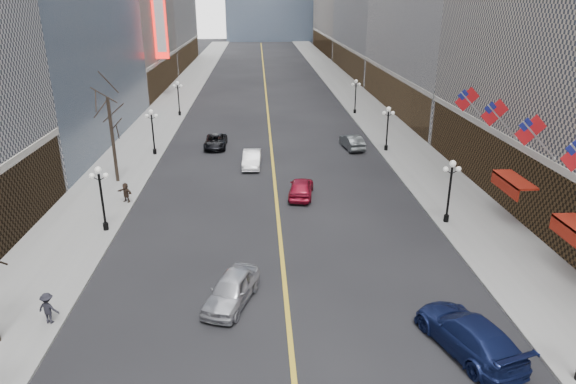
{
  "coord_description": "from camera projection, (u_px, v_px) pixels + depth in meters",
  "views": [
    {
      "loc": [
        -1.25,
        -2.38,
        15.03
      ],
      "look_at": [
        -0.18,
        16.12,
        7.95
      ],
      "focal_mm": 32.0,
      "sensor_mm": 36.0,
      "label": 1
    }
  ],
  "objects": [
    {
      "name": "car_sb_near",
      "position": [
        469.0,
        334.0,
        23.01
      ],
      "size": [
        4.08,
        6.36,
        1.71
      ],
      "primitive_type": "imported",
      "rotation": [
        0.0,
        0.0,
        3.45
      ],
      "color": "#141E4D",
      "rests_on": "ground"
    },
    {
      "name": "car_nb_near",
      "position": [
        232.0,
        290.0,
        26.6
      ],
      "size": [
        3.33,
        5.05,
        1.6
      ],
      "primitive_type": "imported",
      "rotation": [
        0.0,
        0.0,
        -0.34
      ],
      "color": "#B5B7BE",
      "rests_on": "ground"
    },
    {
      "name": "car_nb_mid",
      "position": [
        252.0,
        159.0,
        48.05
      ],
      "size": [
        1.78,
        4.65,
        1.51
      ],
      "primitive_type": "imported",
      "rotation": [
        0.0,
        0.0,
        -0.04
      ],
      "color": "white",
      "rests_on": "ground"
    },
    {
      "name": "awning_c",
      "position": [
        512.0,
        181.0,
        35.39
      ],
      "size": [
        1.4,
        4.0,
        0.93
      ],
      "color": "maroon",
      "rests_on": "ground"
    },
    {
      "name": "theatre_marquee",
      "position": [
        160.0,
        18.0,
        77.11
      ],
      "size": [
        2.0,
        0.55,
        12.0
      ],
      "color": "red",
      "rests_on": "ground"
    },
    {
      "name": "streetlamp_east_3",
      "position": [
        356.0,
        93.0,
        68.79
      ],
      "size": [
        1.26,
        0.44,
        4.52
      ],
      "color": "black",
      "rests_on": "sidewalk_east"
    },
    {
      "name": "sidewalk_east",
      "position": [
        365.0,
        107.0,
        73.65
      ],
      "size": [
        6.0,
        230.0,
        0.15
      ],
      "primitive_type": "cube",
      "color": "gray",
      "rests_on": "ground"
    },
    {
      "name": "streetlamp_west_3",
      "position": [
        178.0,
        95.0,
        67.52
      ],
      "size": [
        1.26,
        0.44,
        4.52
      ],
      "color": "black",
      "rests_on": "sidewalk_west"
    },
    {
      "name": "flag_5",
      "position": [
        469.0,
        101.0,
        40.37
      ],
      "size": [
        2.87,
        0.12,
        2.87
      ],
      "color": "#B2B2B7",
      "rests_on": "ground"
    },
    {
      "name": "tree_west_far",
      "position": [
        109.0,
        111.0,
        42.0
      ],
      "size": [
        3.6,
        3.6,
        7.92
      ],
      "color": "#2D231C",
      "rests_on": "sidewalk_west"
    },
    {
      "name": "sidewalk_west",
      "position": [
        168.0,
        110.0,
        72.15
      ],
      "size": [
        6.0,
        230.0,
        0.15
      ],
      "primitive_type": "cube",
      "color": "gray",
      "rests_on": "ground"
    },
    {
      "name": "car_sb_far",
      "position": [
        352.0,
        142.0,
        53.78
      ],
      "size": [
        2.16,
        4.69,
        1.49
      ],
      "primitive_type": "imported",
      "rotation": [
        0.0,
        0.0,
        3.27
      ],
      "color": "#484D50",
      "rests_on": "ground"
    },
    {
      "name": "flag_4",
      "position": [
        497.0,
        115.0,
        35.71
      ],
      "size": [
        2.87,
        0.12,
        2.87
      ],
      "color": "#B2B2B7",
      "rests_on": "ground"
    },
    {
      "name": "car_nb_far",
      "position": [
        216.0,
        142.0,
        54.14
      ],
      "size": [
        2.27,
        4.84,
        1.34
      ],
      "primitive_type": "imported",
      "rotation": [
        0.0,
        0.0,
        -0.01
      ],
      "color": "black",
      "rests_on": "ground"
    },
    {
      "name": "lane_line",
      "position": [
        266.0,
        96.0,
        82.25
      ],
      "size": [
        0.25,
        200.0,
        0.02
      ],
      "primitive_type": "cube",
      "color": "gold",
      "rests_on": "ground"
    },
    {
      "name": "streetlamp_west_1",
      "position": [
        101.0,
        192.0,
        33.96
      ],
      "size": [
        1.26,
        0.44,
        4.52
      ],
      "color": "black",
      "rests_on": "sidewalk_west"
    },
    {
      "name": "streetlamp_east_1",
      "position": [
        450.0,
        185.0,
        35.23
      ],
      "size": [
        1.26,
        0.44,
        4.52
      ],
      "color": "black",
      "rests_on": "sidewalk_east"
    },
    {
      "name": "ped_west_walk",
      "position": [
        48.0,
        308.0,
        24.72
      ],
      "size": [
        1.12,
        0.69,
        1.62
      ],
      "primitive_type": "imported",
      "rotation": [
        0.0,
        0.0,
        2.88
      ],
      "color": "black",
      "rests_on": "sidewalk_west"
    },
    {
      "name": "car_sb_mid",
      "position": [
        301.0,
        187.0,
        40.85
      ],
      "size": [
        2.51,
        4.77,
        1.55
      ],
      "primitive_type": "imported",
      "rotation": [
        0.0,
        0.0,
        2.99
      ],
      "color": "maroon",
      "rests_on": "ground"
    },
    {
      "name": "streetlamp_east_2",
      "position": [
        388.0,
        124.0,
        52.01
      ],
      "size": [
        1.26,
        0.44,
        4.52
      ],
      "color": "black",
      "rests_on": "sidewalk_east"
    },
    {
      "name": "ped_west_far",
      "position": [
        126.0,
        192.0,
        39.42
      ],
      "size": [
        1.43,
        1.1,
        1.54
      ],
      "primitive_type": "imported",
      "rotation": [
        0.0,
        0.0,
        -0.55
      ],
      "color": "#32241C",
      "rests_on": "sidewalk_west"
    },
    {
      "name": "streetlamp_west_2",
      "position": [
        152.0,
        127.0,
        50.74
      ],
      "size": [
        1.26,
        0.44,
        4.52
      ],
      "color": "black",
      "rests_on": "sidewalk_west"
    },
    {
      "name": "flag_3",
      "position": [
        533.0,
        133.0,
        31.05
      ],
      "size": [
        2.87,
        0.12,
        2.87
      ],
      "color": "#B2B2B7",
      "rests_on": "ground"
    }
  ]
}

